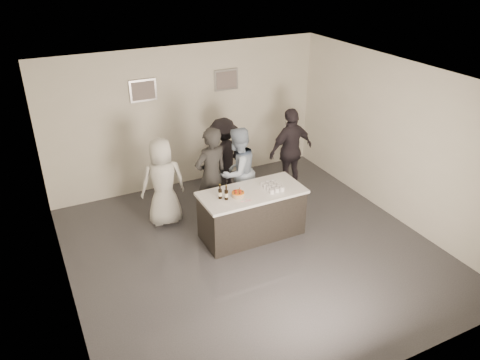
% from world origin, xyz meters
% --- Properties ---
extents(floor, '(6.00, 6.00, 0.00)m').
position_xyz_m(floor, '(0.00, 0.00, 0.00)').
color(floor, '#3D3D42').
rests_on(floor, ground).
extents(ceiling, '(6.00, 6.00, 0.00)m').
position_xyz_m(ceiling, '(0.00, 0.00, 3.00)').
color(ceiling, white).
extents(wall_back, '(6.00, 0.04, 3.00)m').
position_xyz_m(wall_back, '(0.00, 3.00, 1.50)').
color(wall_back, silver).
rests_on(wall_back, ground).
extents(wall_front, '(6.00, 0.04, 3.00)m').
position_xyz_m(wall_front, '(0.00, -3.00, 1.50)').
color(wall_front, silver).
rests_on(wall_front, ground).
extents(wall_left, '(0.04, 6.00, 3.00)m').
position_xyz_m(wall_left, '(-3.00, 0.00, 1.50)').
color(wall_left, silver).
rests_on(wall_left, ground).
extents(wall_right, '(0.04, 6.00, 3.00)m').
position_xyz_m(wall_right, '(3.00, 0.00, 1.50)').
color(wall_right, silver).
rests_on(wall_right, ground).
extents(picture_left, '(0.54, 0.04, 0.44)m').
position_xyz_m(picture_left, '(-0.90, 2.97, 2.20)').
color(picture_left, '#B2B2B7').
rests_on(picture_left, wall_back).
extents(picture_right, '(0.54, 0.04, 0.44)m').
position_xyz_m(picture_right, '(0.90, 2.97, 2.20)').
color(picture_right, '#B2B2B7').
rests_on(picture_right, wall_back).
extents(bar_counter, '(1.86, 0.86, 0.90)m').
position_xyz_m(bar_counter, '(0.21, 0.45, 0.45)').
color(bar_counter, white).
rests_on(bar_counter, ground).
extents(cake, '(0.22, 0.22, 0.07)m').
position_xyz_m(cake, '(-0.09, 0.40, 0.94)').
color(cake, orange).
rests_on(cake, bar_counter).
extents(beer_bottle_a, '(0.07, 0.07, 0.26)m').
position_xyz_m(beer_bottle_a, '(-0.39, 0.48, 1.03)').
color(beer_bottle_a, black).
rests_on(beer_bottle_a, bar_counter).
extents(beer_bottle_b, '(0.07, 0.07, 0.26)m').
position_xyz_m(beer_bottle_b, '(-0.31, 0.40, 1.03)').
color(beer_bottle_b, black).
rests_on(beer_bottle_b, bar_counter).
extents(tumbler_cluster, '(0.30, 0.40, 0.08)m').
position_xyz_m(tumbler_cluster, '(0.59, 0.39, 0.94)').
color(tumbler_cluster, orange).
rests_on(tumbler_cluster, bar_counter).
extents(candles, '(0.24, 0.08, 0.01)m').
position_xyz_m(candles, '(-0.07, 0.20, 0.90)').
color(candles, pink).
rests_on(candles, bar_counter).
extents(person_main_black, '(0.78, 0.59, 1.91)m').
position_xyz_m(person_main_black, '(-0.23, 1.22, 0.95)').
color(person_main_black, '#262626').
rests_on(person_main_black, ground).
extents(person_main_blue, '(1.04, 0.94, 1.76)m').
position_xyz_m(person_main_blue, '(0.35, 1.30, 0.88)').
color(person_main_blue, '#A0B6D1').
rests_on(person_main_blue, ground).
extents(person_guest_left, '(0.89, 0.63, 1.70)m').
position_xyz_m(person_guest_left, '(-1.05, 1.58, 0.85)').
color(person_guest_left, silver).
rests_on(person_guest_left, ground).
extents(person_guest_right, '(1.11, 0.57, 1.82)m').
position_xyz_m(person_guest_right, '(1.77, 1.67, 0.91)').
color(person_guest_right, '#2C272E').
rests_on(person_guest_right, ground).
extents(person_guest_back, '(1.22, 1.04, 1.64)m').
position_xyz_m(person_guest_back, '(0.47, 2.23, 0.82)').
color(person_guest_back, black).
rests_on(person_guest_back, ground).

